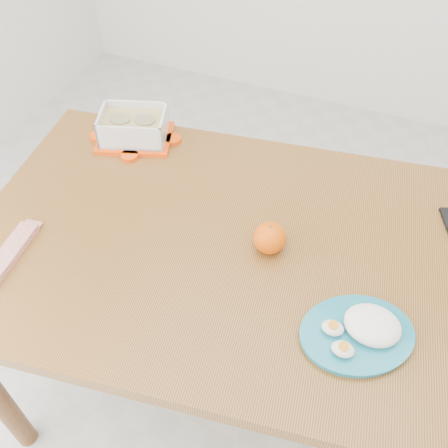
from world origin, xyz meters
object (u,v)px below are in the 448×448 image
at_px(food_container, 134,127).
at_px(rice_plate, 362,330).
at_px(orange_fruit, 270,238).
at_px(dining_table, 224,264).

height_order(food_container, rice_plate, food_container).
relative_size(food_container, rice_plate, 0.78).
bearing_deg(orange_fruit, food_container, 153.27).
distance_m(food_container, orange_fruit, 0.57).
xyz_separation_m(food_container, orange_fruit, (0.51, -0.26, -0.01)).
bearing_deg(dining_table, orange_fruit, 0.90).
distance_m(food_container, rice_plate, 0.87).
bearing_deg(rice_plate, orange_fruit, 117.04).
height_order(dining_table, orange_fruit, orange_fruit).
bearing_deg(food_container, dining_table, -52.57).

